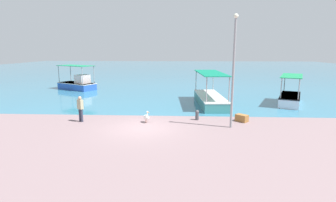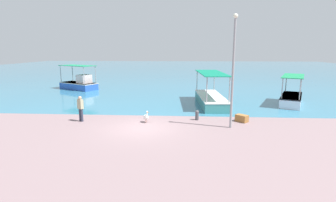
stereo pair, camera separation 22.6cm
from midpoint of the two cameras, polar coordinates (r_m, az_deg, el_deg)
The scene contains 10 objects.
ground at distance 16.04m, azimuth -5.27°, elevation -5.83°, with size 120.00×120.00×0.00m, color slate.
harbor_water at distance 63.37m, azimuth 1.42°, elevation 6.90°, with size 110.00×90.00×0.00m, color teal.
fishing_boat_near_right at distance 25.03m, azimuth 25.49°, elevation 0.59°, with size 3.37×4.99×2.49m.
fishing_boat_far_left at distance 22.81m, azimuth 9.54°, elevation 0.62°, with size 2.46×6.88×2.75m.
fishing_boat_far_right at distance 32.98m, azimuth -18.53°, elevation 3.63°, with size 5.12×4.08×2.83m.
pelican at distance 17.05m, azimuth -4.42°, elevation -3.47°, with size 0.58×0.70×0.80m.
lamp_post at distance 15.85m, azimuth 14.41°, elevation 7.29°, with size 0.28×0.28×6.66m.
mooring_bollard at distance 17.74m, azimuth 6.69°, elevation -2.98°, with size 0.25×0.25×0.68m.
fisherman_standing at distance 18.08m, azimuth -18.16°, elevation -1.43°, with size 0.45×0.41×1.69m.
cargo_crate at distance 17.93m, azimuth 16.11°, elevation -3.63°, with size 0.76×0.49×0.46m, color olive.
Camera 2 is at (2.54, -15.15, 4.66)m, focal length 28.00 mm.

